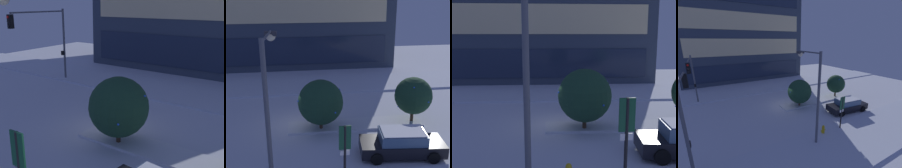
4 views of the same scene
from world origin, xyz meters
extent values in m
plane|color=silver|center=(0.00, 0.00, 0.00)|extent=(52.00, 52.00, 0.00)
cube|color=silver|center=(0.00, -8.58, 0.07)|extent=(52.00, 5.20, 0.14)
cube|color=silver|center=(0.00, 8.58, 0.07)|extent=(52.00, 5.20, 0.14)
cube|color=silver|center=(3.28, -0.45, 0.07)|extent=(9.00, 1.80, 0.14)
cube|color=#232D42|center=(-0.98, 13.86, 2.23)|extent=(20.81, 0.10, 2.98)
cube|color=#F9E09E|center=(-0.98, 13.86, 6.69)|extent=(20.81, 0.10, 2.98)
cube|color=#F9E09E|center=(-0.98, 13.86, 11.16)|extent=(20.81, 0.10, 2.98)
cube|color=black|center=(5.08, -4.51, 0.53)|extent=(4.78, 2.32, 0.66)
cube|color=slate|center=(5.08, -4.51, 1.14)|extent=(2.65, 1.91, 0.60)
cube|color=white|center=(5.08, -4.51, 1.47)|extent=(2.45, 1.78, 0.04)
sphere|color=#F9E5B2|center=(7.46, -4.13, 0.50)|extent=(0.16, 0.16, 0.16)
sphere|color=#F9E5B2|center=(7.33, -5.38, 0.50)|extent=(0.16, 0.16, 0.16)
cylinder|color=black|center=(6.69, -3.75, 0.33)|extent=(0.68, 0.29, 0.66)
cylinder|color=black|center=(6.50, -5.59, 0.33)|extent=(0.68, 0.29, 0.66)
cylinder|color=black|center=(3.67, -3.44, 0.33)|extent=(0.68, 0.29, 0.66)
cylinder|color=black|center=(3.47, -5.27, 0.33)|extent=(0.68, 0.29, 0.66)
cylinder|color=#565960|center=(-10.03, -6.78, 2.99)|extent=(0.18, 0.18, 5.98)
cylinder|color=#565960|center=(-10.03, -4.83, 5.78)|extent=(0.12, 3.90, 0.12)
cube|color=black|center=(-10.03, -2.88, 5.18)|extent=(0.32, 0.36, 1.00)
sphere|color=red|center=(-10.03, -2.69, 5.50)|extent=(0.20, 0.20, 0.20)
sphere|color=black|center=(-10.03, -2.69, 5.18)|extent=(0.20, 0.20, 0.20)
sphere|color=black|center=(-10.03, -2.69, 4.86)|extent=(0.20, 0.20, 0.20)
cube|color=black|center=(-10.03, -6.56, 2.40)|extent=(0.20, 0.24, 0.36)
cylinder|color=#565960|center=(-10.04, 6.78, 3.09)|extent=(0.18, 0.18, 6.18)
cylinder|color=#565960|center=(-10.04, 4.14, 5.98)|extent=(0.12, 5.27, 0.12)
cube|color=black|center=(-10.04, 1.51, 5.38)|extent=(0.32, 0.36, 1.00)
sphere|color=red|center=(-10.04, 1.32, 5.70)|extent=(0.20, 0.20, 0.20)
sphere|color=black|center=(-10.04, 1.32, 5.38)|extent=(0.20, 0.20, 0.20)
sphere|color=black|center=(-10.04, 1.32, 5.06)|extent=(0.20, 0.20, 0.20)
cube|color=black|center=(-10.04, 6.56, 2.40)|extent=(0.20, 0.24, 0.36)
cylinder|color=#565960|center=(-1.77, -7.45, 3.61)|extent=(0.20, 0.20, 7.21)
cylinder|color=#565960|center=(-1.70, -6.09, 7.06)|extent=(0.24, 2.73, 0.10)
cube|color=#333338|center=(-1.63, -4.72, 6.96)|extent=(0.56, 0.36, 0.20)
sphere|color=#F9E5B2|center=(-1.63, -4.72, 6.83)|extent=(0.44, 0.44, 0.44)
cylinder|color=gold|center=(-0.44, -6.75, 0.35)|extent=(0.26, 0.26, 0.69)
sphere|color=gold|center=(-0.44, -6.75, 0.76)|extent=(0.22, 0.22, 0.22)
cylinder|color=gold|center=(-0.62, -6.75, 0.38)|extent=(0.12, 0.10, 0.10)
cylinder|color=gold|center=(-0.26, -6.75, 0.38)|extent=(0.12, 0.10, 0.10)
cylinder|color=black|center=(1.49, -6.89, 1.58)|extent=(0.12, 0.12, 3.16)
cube|color=#144C2D|center=(1.49, -6.89, 2.58)|extent=(0.55, 0.08, 1.16)
cube|color=white|center=(1.49, -6.89, 1.82)|extent=(0.44, 0.07, 0.24)
cylinder|color=#473323|center=(0.92, -0.80, 0.36)|extent=(0.22, 0.22, 0.72)
sphere|color=#1E4228|center=(0.92, -0.80, 1.95)|extent=(2.89, 2.89, 2.89)
sphere|color=blue|center=(1.17, 0.60, 2.27)|extent=(0.10, 0.10, 0.10)
sphere|color=blue|center=(2.17, -0.55, 2.66)|extent=(0.10, 0.10, 0.10)
sphere|color=blue|center=(1.08, 0.29, 2.91)|extent=(0.10, 0.10, 0.10)
sphere|color=blue|center=(1.15, 0.63, 1.80)|extent=(0.10, 0.10, 0.10)
sphere|color=blue|center=(1.71, -2.00, 1.68)|extent=(0.10, 0.10, 0.10)
sphere|color=blue|center=(-0.50, -1.04, 2.19)|extent=(0.10, 0.10, 0.10)
cylinder|color=#473323|center=(7.20, -0.53, 0.45)|extent=(0.22, 0.22, 0.89)
sphere|color=#1E4228|center=(7.20, -0.53, 1.96)|extent=(2.52, 2.52, 2.52)
sphere|color=blue|center=(7.13, 0.73, 2.14)|extent=(0.10, 0.10, 0.10)
sphere|color=blue|center=(6.85, -1.39, 2.84)|extent=(0.10, 0.10, 0.10)
sphere|color=blue|center=(6.26, -0.31, 1.13)|extent=(0.10, 0.10, 0.10)
sphere|color=blue|center=(7.94, 0.22, 1.26)|extent=(0.10, 0.10, 0.10)
sphere|color=blue|center=(6.53, 0.37, 2.57)|extent=(0.10, 0.10, 0.10)
sphere|color=blue|center=(7.78, -1.66, 1.89)|extent=(0.10, 0.10, 0.10)
camera|label=1|loc=(8.16, -11.48, 6.75)|focal=46.49mm
camera|label=2|loc=(-0.57, -19.01, 9.11)|focal=49.36mm
camera|label=3|loc=(-1.23, -16.01, 5.22)|focal=46.65mm
camera|label=4|loc=(-8.69, -15.54, 7.92)|focal=24.60mm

